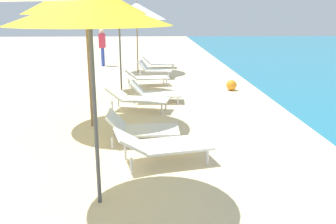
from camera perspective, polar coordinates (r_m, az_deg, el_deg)
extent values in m
cylinder|color=#4C4C51|center=(4.39, -11.44, -1.21)|extent=(0.05, 0.05, 2.20)
cone|color=yellow|center=(4.22, -12.39, 15.51)|extent=(1.87, 1.87, 0.33)
cube|color=white|center=(5.81, 1.17, -5.22)|extent=(1.22, 0.92, 0.04)
cube|color=white|center=(5.60, -6.12, -4.54)|extent=(0.56, 0.77, 0.28)
cylinder|color=silver|center=(6.25, 4.30, -5.22)|extent=(0.04, 0.04, 0.27)
cylinder|color=silver|center=(5.74, 6.29, -7.21)|extent=(0.04, 0.04, 0.27)
cylinder|color=silver|center=(5.98, -6.79, -6.30)|extent=(0.04, 0.04, 0.27)
cylinder|color=silver|center=(5.44, -5.81, -8.54)|extent=(0.04, 0.04, 0.27)
cylinder|color=olive|center=(7.60, -12.37, 6.14)|extent=(0.05, 0.05, 2.31)
cube|color=white|center=(8.80, -3.55, 1.97)|extent=(1.21, 0.81, 0.04)
cube|color=white|center=(8.98, -8.18, 3.15)|extent=(0.53, 0.65, 0.31)
cylinder|color=silver|center=(8.96, -0.36, 1.23)|extent=(0.04, 0.04, 0.27)
cylinder|color=silver|center=(8.51, -0.98, 0.47)|extent=(0.04, 0.04, 0.27)
cylinder|color=silver|center=(9.28, -7.87, 1.58)|extent=(0.04, 0.04, 0.27)
cylinder|color=silver|center=(8.85, -8.84, 0.86)|extent=(0.04, 0.04, 0.27)
cube|color=white|center=(6.67, -2.61, -2.87)|extent=(1.01, 0.70, 0.04)
cube|color=white|center=(6.65, -8.22, -1.47)|extent=(0.33, 0.70, 0.35)
cylinder|color=silver|center=(7.01, 0.69, -3.07)|extent=(0.04, 0.04, 0.22)
cylinder|color=silver|center=(6.45, 1.01, -4.74)|extent=(0.04, 0.04, 0.22)
cylinder|color=silver|center=(7.03, -8.37, -3.18)|extent=(0.04, 0.04, 0.22)
cylinder|color=silver|center=(6.47, -8.85, -4.85)|extent=(0.04, 0.04, 0.22)
cylinder|color=#4C4C51|center=(10.80, -7.54, 8.26)|extent=(0.05, 0.05, 2.01)
cone|color=yellow|center=(10.72, -7.79, 14.87)|extent=(1.92, 1.92, 0.48)
sphere|color=#4C4C51|center=(10.72, -7.84, 16.31)|extent=(0.06, 0.06, 0.06)
cube|color=white|center=(11.96, -2.56, 5.46)|extent=(1.16, 0.77, 0.04)
cube|color=white|center=(11.85, -6.04, 6.10)|extent=(0.48, 0.67, 0.32)
cylinder|color=silver|center=(12.31, -0.69, 5.10)|extent=(0.04, 0.04, 0.24)
cylinder|color=silver|center=(11.81, -0.24, 4.65)|extent=(0.04, 0.04, 0.24)
cylinder|color=silver|center=(12.16, -6.32, 4.87)|extent=(0.04, 0.04, 0.24)
cylinder|color=silver|center=(11.65, -6.10, 4.42)|extent=(0.04, 0.04, 0.24)
cube|color=white|center=(9.72, -0.93, 2.84)|extent=(1.08, 0.70, 0.04)
cube|color=white|center=(9.72, -4.93, 3.89)|extent=(0.37, 0.66, 0.35)
cylinder|color=silver|center=(10.01, 1.54, 2.52)|extent=(0.04, 0.04, 0.19)
cylinder|color=silver|center=(9.47, 1.58, 1.78)|extent=(0.04, 0.04, 0.19)
cylinder|color=silver|center=(10.06, -5.09, 2.53)|extent=(0.04, 0.04, 0.19)
cylinder|color=silver|center=(9.53, -5.41, 1.80)|extent=(0.04, 0.04, 0.19)
cylinder|color=olive|center=(14.48, -4.88, 10.28)|extent=(0.05, 0.05, 2.07)
cone|color=white|center=(14.42, -5.00, 15.63)|extent=(2.30, 2.30, 0.63)
sphere|color=olive|center=(14.43, -5.04, 16.99)|extent=(0.06, 0.06, 0.06)
cube|color=white|center=(15.82, -0.84, 7.72)|extent=(1.11, 0.72, 0.04)
cube|color=white|center=(15.77, -3.48, 8.31)|extent=(0.40, 0.69, 0.34)
cylinder|color=silver|center=(16.15, 0.69, 7.49)|extent=(0.04, 0.04, 0.18)
cylinder|color=silver|center=(15.58, 0.87, 7.19)|extent=(0.04, 0.04, 0.18)
cylinder|color=silver|center=(16.10, -3.66, 7.43)|extent=(0.04, 0.04, 0.18)
cylinder|color=silver|center=(15.52, -3.64, 7.13)|extent=(0.04, 0.04, 0.18)
cube|color=white|center=(13.33, -1.40, 6.66)|extent=(1.04, 0.80, 0.04)
cube|color=white|center=(13.40, -3.98, 7.44)|extent=(0.38, 0.71, 0.34)
cylinder|color=silver|center=(13.59, 0.34, 6.16)|extent=(0.04, 0.04, 0.27)
cylinder|color=silver|center=(13.03, 0.07, 5.76)|extent=(0.04, 0.04, 0.27)
cylinder|color=silver|center=(13.74, -3.98, 6.23)|extent=(0.04, 0.04, 0.27)
cylinder|color=silver|center=(13.18, -4.42, 5.83)|extent=(0.04, 0.04, 0.27)
cylinder|color=#334CB2|center=(16.73, -10.20, 8.63)|extent=(0.11, 0.11, 0.82)
cylinder|color=#334CB2|center=(16.57, -10.36, 8.55)|extent=(0.11, 0.11, 0.82)
cube|color=#D8334C|center=(16.58, -10.40, 11.05)|extent=(0.27, 0.39, 0.61)
sphere|color=beige|center=(16.55, -10.47, 12.49)|extent=(0.22, 0.22, 0.22)
sphere|color=orange|center=(11.36, 10.02, 4.21)|extent=(0.33, 0.33, 0.33)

